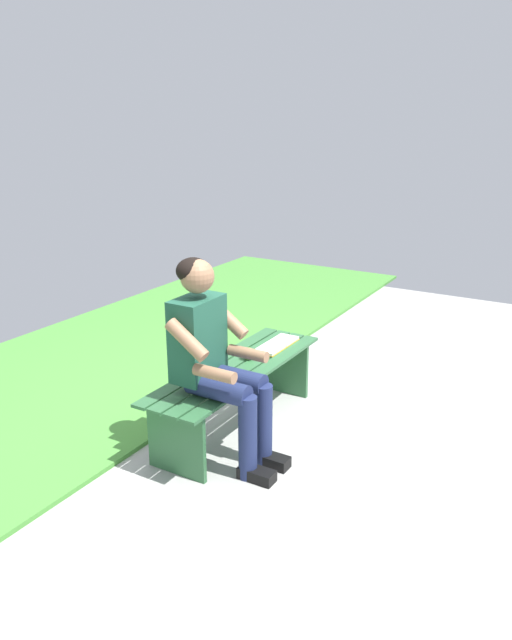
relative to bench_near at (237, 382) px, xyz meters
name	(u,v)px	position (x,y,z in m)	size (l,w,h in m)	color
ground_plane	(305,567)	(0.98, 1.00, -0.36)	(10.00, 7.00, 0.04)	#9E9E99
grass_strip	(75,379)	(0.00, -1.54, -0.32)	(9.00, 2.34, 0.03)	#478C38
bench_near	(237,382)	(0.00, 0.00, 0.00)	(1.57, 0.46, 0.45)	#2D6038
person_seated	(215,354)	(0.39, 0.10, 0.35)	(0.50, 0.69, 1.25)	#1E513D
apple	(249,354)	(-0.15, 0.00, 0.15)	(0.08, 0.08, 0.08)	#72B738
book_open	(277,345)	(-0.47, 0.05, 0.12)	(0.41, 0.16, 0.02)	white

